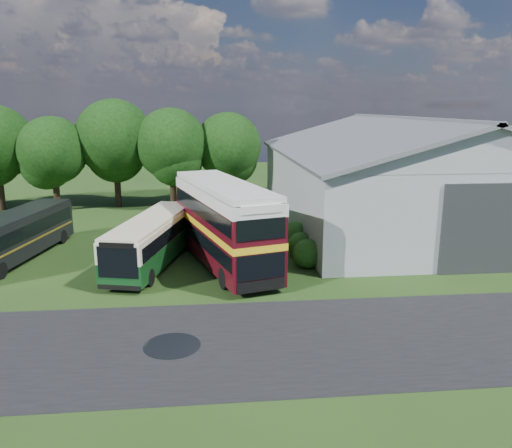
{
  "coord_description": "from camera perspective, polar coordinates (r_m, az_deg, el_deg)",
  "views": [
    {
      "loc": [
        -0.05,
        -20.75,
        9.0
      ],
      "look_at": [
        2.86,
        8.0,
        2.11
      ],
      "focal_mm": 35.0,
      "sensor_mm": 36.0,
      "label": 1
    }
  ],
  "objects": [
    {
      "name": "tree_right_a",
      "position": [
        44.77,
        -9.65,
        8.97
      ],
      "size": [
        6.26,
        6.26,
        8.83
      ],
      "color": "black",
      "rests_on": "ground"
    },
    {
      "name": "storage_shed",
      "position": [
        39.99,
        16.47,
        5.92
      ],
      "size": [
        18.8,
        24.8,
        8.15
      ],
      "color": "gray",
      "rests_on": "ground"
    },
    {
      "name": "shrub_mid",
      "position": [
        30.65,
        5.12,
        -3.72
      ],
      "size": [
        1.6,
        1.6,
        1.6
      ],
      "primitive_type": "sphere",
      "color": "#194714",
      "rests_on": "ground"
    },
    {
      "name": "ground",
      "position": [
        22.62,
        -5.25,
        -10.1
      ],
      "size": [
        120.0,
        120.0,
        0.0
      ],
      "primitive_type": "plane",
      "color": "#1A3711",
      "rests_on": "ground"
    },
    {
      "name": "asphalt_road",
      "position": [
        20.13,
        3.65,
        -13.17
      ],
      "size": [
        60.0,
        8.0,
        0.02
      ],
      "primitive_type": "cube",
      "color": "black",
      "rests_on": "ground"
    },
    {
      "name": "tree_right_b",
      "position": [
        45.54,
        -3.21,
        8.9
      ],
      "size": [
        5.98,
        5.98,
        8.45
      ],
      "color": "black",
      "rests_on": "ground"
    },
    {
      "name": "puddle",
      "position": [
        19.95,
        -9.58,
        -13.6
      ],
      "size": [
        2.2,
        2.2,
        0.01
      ],
      "primitive_type": "cylinder",
      "color": "black",
      "rests_on": "ground"
    },
    {
      "name": "tree_left_b",
      "position": [
        46.26,
        -22.22,
        7.78
      ],
      "size": [
        5.78,
        5.78,
        8.16
      ],
      "color": "black",
      "rests_on": "ground"
    },
    {
      "name": "bus_maroon_double",
      "position": [
        28.46,
        -3.7,
        -0.03
      ],
      "size": [
        5.86,
        11.54,
        4.81
      ],
      "rotation": [
        0.0,
        0.0,
        0.28
      ],
      "color": "black",
      "rests_on": "ground"
    },
    {
      "name": "bus_dark_single",
      "position": [
        32.99,
        -25.65,
        -1.13
      ],
      "size": [
        4.16,
        10.28,
        2.76
      ],
      "rotation": [
        0.0,
        0.0,
        -0.19
      ],
      "color": "black",
      "rests_on": "ground"
    },
    {
      "name": "shrub_back",
      "position": [
        32.53,
        4.46,
        -2.7
      ],
      "size": [
        1.8,
        1.8,
        1.8
      ],
      "primitive_type": "sphere",
      "color": "#194714",
      "rests_on": "ground"
    },
    {
      "name": "shrub_front",
      "position": [
        28.78,
        5.86,
        -4.89
      ],
      "size": [
        1.7,
        1.7,
        1.7
      ],
      "primitive_type": "sphere",
      "color": "#194714",
      "rests_on": "ground"
    },
    {
      "name": "tree_mid",
      "position": [
        46.32,
        -15.86,
        9.42
      ],
      "size": [
        6.8,
        6.8,
        9.6
      ],
      "color": "black",
      "rests_on": "ground"
    },
    {
      "name": "bus_green_single",
      "position": [
        29.32,
        -11.71,
        -1.75
      ],
      "size": [
        4.63,
        10.3,
        2.77
      ],
      "rotation": [
        0.0,
        0.0,
        -0.24
      ],
      "color": "black",
      "rests_on": "ground"
    }
  ]
}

